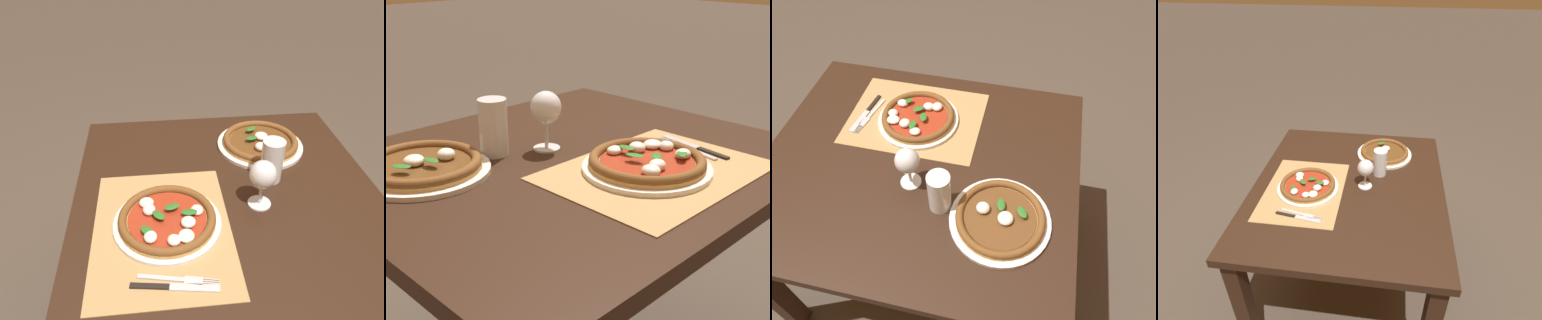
# 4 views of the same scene
# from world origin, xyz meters

# --- Properties ---
(ground_plane) EXTENTS (24.00, 24.00, 0.00)m
(ground_plane) POSITION_xyz_m (0.00, 0.00, 0.00)
(ground_plane) COLOR #473D33
(dining_table) EXTENTS (1.10, 0.96, 0.74)m
(dining_table) POSITION_xyz_m (0.00, 0.00, 0.63)
(dining_table) COLOR black
(dining_table) RESTS_ON ground
(paper_placemat) EXTENTS (0.50, 0.38, 0.00)m
(paper_placemat) POSITION_xyz_m (0.08, -0.21, 0.74)
(paper_placemat) COLOR #A88451
(paper_placemat) RESTS_ON dining_table
(pizza_near) EXTENTS (0.30, 0.30, 0.05)m
(pizza_near) POSITION_xyz_m (0.06, -0.20, 0.76)
(pizza_near) COLOR silver
(pizza_near) RESTS_ON paper_placemat
(pizza_far) EXTENTS (0.31, 0.31, 0.05)m
(pizza_far) POSITION_xyz_m (-0.31, 0.17, 0.76)
(pizza_far) COLOR silver
(pizza_far) RESTS_ON dining_table
(wine_glass) EXTENTS (0.08, 0.08, 0.16)m
(wine_glass) POSITION_xyz_m (0.00, 0.08, 0.85)
(wine_glass) COLOR silver
(wine_glass) RESTS_ON dining_table
(pint_glass) EXTENTS (0.07, 0.07, 0.15)m
(pint_glass) POSITION_xyz_m (-0.12, 0.15, 0.81)
(pint_glass) COLOR silver
(pint_glass) RESTS_ON dining_table
(fork) EXTENTS (0.06, 0.20, 0.00)m
(fork) POSITION_xyz_m (0.25, -0.18, 0.75)
(fork) COLOR #B7B7BC
(fork) RESTS_ON paper_placemat
(knife) EXTENTS (0.05, 0.22, 0.01)m
(knife) POSITION_xyz_m (0.27, -0.19, 0.75)
(knife) COLOR black
(knife) RESTS_ON paper_placemat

